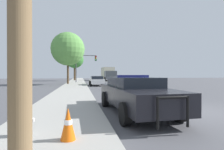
{
  "coord_description": "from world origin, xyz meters",
  "views": [
    {
      "loc": [
        -4.44,
        -6.58,
        1.55
      ],
      "look_at": [
        -0.45,
        15.27,
        1.4
      ],
      "focal_mm": 28.0,
      "sensor_mm": 36.0,
      "label": 1
    }
  ],
  "objects_px": {
    "traffic_light": "(85,63)",
    "car_background_midblock": "(97,80)",
    "tree_sidewalk_far": "(75,59)",
    "traffic_cone": "(68,124)",
    "police_car": "(135,93)",
    "fire_hydrant": "(21,119)",
    "box_truck": "(108,73)",
    "tree_sidewalk_mid": "(68,49)"
  },
  "relations": [
    {
      "from": "traffic_light",
      "to": "car_background_midblock",
      "type": "xyz_separation_m",
      "value": [
        1.37,
        -7.27,
        -2.8
      ]
    },
    {
      "from": "tree_sidewalk_far",
      "to": "traffic_cone",
      "type": "bearing_deg",
      "value": -88.46
    },
    {
      "from": "police_car",
      "to": "fire_hydrant",
      "type": "height_order",
      "value": "police_car"
    },
    {
      "from": "fire_hydrant",
      "to": "tree_sidewalk_far",
      "type": "relative_size",
      "value": 0.11
    },
    {
      "from": "fire_hydrant",
      "to": "tree_sidewalk_far",
      "type": "xyz_separation_m",
      "value": [
        0.1,
        35.87,
        4.29
      ]
    },
    {
      "from": "car_background_midblock",
      "to": "box_truck",
      "type": "relative_size",
      "value": 0.52
    },
    {
      "from": "car_background_midblock",
      "to": "box_truck",
      "type": "bearing_deg",
      "value": 76.24
    },
    {
      "from": "traffic_light",
      "to": "tree_sidewalk_mid",
      "type": "xyz_separation_m",
      "value": [
        -2.5,
        -4.47,
        1.63
      ]
    },
    {
      "from": "tree_sidewalk_mid",
      "to": "tree_sidewalk_far",
      "type": "xyz_separation_m",
      "value": [
        0.49,
        14.43,
        -0.3
      ]
    },
    {
      "from": "police_car",
      "to": "box_truck",
      "type": "relative_size",
      "value": 0.68
    },
    {
      "from": "car_background_midblock",
      "to": "tree_sidewalk_far",
      "type": "relative_size",
      "value": 0.61
    },
    {
      "from": "fire_hydrant",
      "to": "traffic_light",
      "type": "distance_m",
      "value": 26.16
    },
    {
      "from": "traffic_cone",
      "to": "police_car",
      "type": "bearing_deg",
      "value": 49.97
    },
    {
      "from": "fire_hydrant",
      "to": "tree_sidewalk_mid",
      "type": "height_order",
      "value": "tree_sidewalk_mid"
    },
    {
      "from": "police_car",
      "to": "tree_sidewalk_far",
      "type": "height_order",
      "value": "tree_sidewalk_far"
    },
    {
      "from": "traffic_light",
      "to": "box_truck",
      "type": "distance_m",
      "value": 11.36
    },
    {
      "from": "traffic_light",
      "to": "tree_sidewalk_mid",
      "type": "distance_m",
      "value": 5.37
    },
    {
      "from": "car_background_midblock",
      "to": "fire_hydrant",
      "type": "bearing_deg",
      "value": -100.32
    },
    {
      "from": "police_car",
      "to": "tree_sidewalk_far",
      "type": "distance_m",
      "value": 33.85
    },
    {
      "from": "car_background_midblock",
      "to": "traffic_cone",
      "type": "bearing_deg",
      "value": -96.93
    },
    {
      "from": "fire_hydrant",
      "to": "box_truck",
      "type": "relative_size",
      "value": 0.1
    },
    {
      "from": "police_car",
      "to": "box_truck",
      "type": "height_order",
      "value": "box_truck"
    },
    {
      "from": "police_car",
      "to": "traffic_light",
      "type": "xyz_separation_m",
      "value": [
        -1.38,
        23.47,
        2.71
      ]
    },
    {
      "from": "police_car",
      "to": "tree_sidewalk_mid",
      "type": "xyz_separation_m",
      "value": [
        -3.88,
        19.01,
        4.34
      ]
    },
    {
      "from": "police_car",
      "to": "traffic_cone",
      "type": "height_order",
      "value": "police_car"
    },
    {
      "from": "fire_hydrant",
      "to": "car_background_midblock",
      "type": "bearing_deg",
      "value": 79.42
    },
    {
      "from": "fire_hydrant",
      "to": "tree_sidewalk_mid",
      "type": "xyz_separation_m",
      "value": [
        -0.39,
        21.44,
        4.58
      ]
    },
    {
      "from": "traffic_cone",
      "to": "car_background_midblock",
      "type": "bearing_deg",
      "value": 82.82
    },
    {
      "from": "traffic_cone",
      "to": "traffic_light",
      "type": "bearing_deg",
      "value": 87.76
    },
    {
      "from": "fire_hydrant",
      "to": "box_truck",
      "type": "distance_m",
      "value": 36.46
    },
    {
      "from": "fire_hydrant",
      "to": "tree_sidewalk_mid",
      "type": "distance_m",
      "value": 21.93
    },
    {
      "from": "police_car",
      "to": "box_truck",
      "type": "xyz_separation_m",
      "value": [
        4.23,
        33.18,
        0.86
      ]
    },
    {
      "from": "police_car",
      "to": "tree_sidewalk_mid",
      "type": "bearing_deg",
      "value": -81.15
    },
    {
      "from": "tree_sidewalk_mid",
      "to": "traffic_cone",
      "type": "distance_m",
      "value": 22.41
    },
    {
      "from": "police_car",
      "to": "traffic_light",
      "type": "distance_m",
      "value": 23.67
    },
    {
      "from": "traffic_light",
      "to": "box_truck",
      "type": "xyz_separation_m",
      "value": [
        5.61,
        9.71,
        -1.84
      ]
    },
    {
      "from": "fire_hydrant",
      "to": "box_truck",
      "type": "xyz_separation_m",
      "value": [
        7.72,
        35.62,
        1.11
      ]
    },
    {
      "from": "box_truck",
      "to": "traffic_light",
      "type": "bearing_deg",
      "value": 59.3
    },
    {
      "from": "box_truck",
      "to": "fire_hydrant",
      "type": "bearing_deg",
      "value": 77.11
    },
    {
      "from": "police_car",
      "to": "fire_hydrant",
      "type": "relative_size",
      "value": 7.11
    },
    {
      "from": "tree_sidewalk_far",
      "to": "traffic_light",
      "type": "bearing_deg",
      "value": -78.63
    },
    {
      "from": "tree_sidewalk_far",
      "to": "fire_hydrant",
      "type": "bearing_deg",
      "value": -90.16
    }
  ]
}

